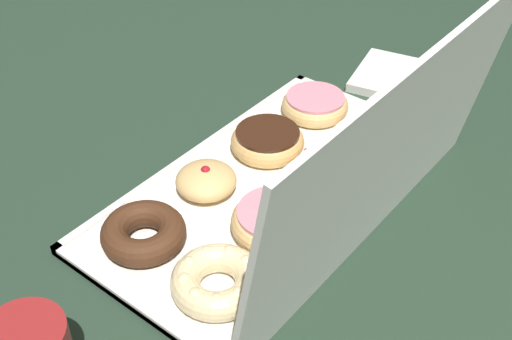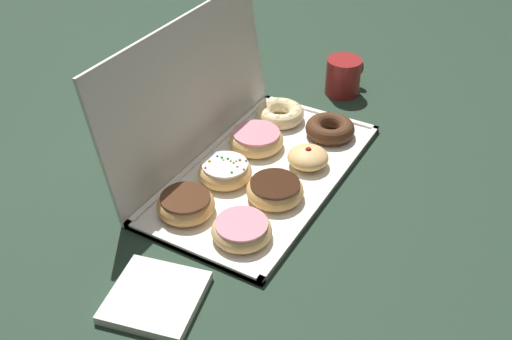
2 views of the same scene
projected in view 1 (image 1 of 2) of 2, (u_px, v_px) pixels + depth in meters
ground_plane at (271, 193)px, 0.97m from camera, size 3.00×3.00×0.00m
donut_box at (271, 190)px, 0.96m from camera, size 0.56×0.30×0.01m
box_lid_open at (393, 157)px, 0.78m from camera, size 0.56×0.06×0.30m
pink_frosted_donut_0 at (315, 105)px, 1.10m from camera, size 0.11×0.11×0.03m
chocolate_frosted_donut_1 at (268, 141)px, 1.02m from camera, size 0.11×0.11×0.04m
jelly_filled_donut_2 at (206, 180)px, 0.94m from camera, size 0.09×0.09×0.05m
chocolate_cake_ring_donut_3 at (143, 233)px, 0.86m from camera, size 0.11×0.11×0.04m
chocolate_frosted_donut_4 at (380, 134)px, 1.03m from camera, size 0.11×0.11×0.04m
sprinkle_donut_5 at (330, 171)px, 0.96m from camera, size 0.11×0.11×0.04m
pink_frosted_donut_6 at (276, 221)px, 0.87m from camera, size 0.12×0.12×0.04m
cruller_donut_7 at (218, 281)px, 0.79m from camera, size 0.12×0.12×0.04m
napkin_stack at (397, 78)px, 1.21m from camera, size 0.18×0.18×0.02m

